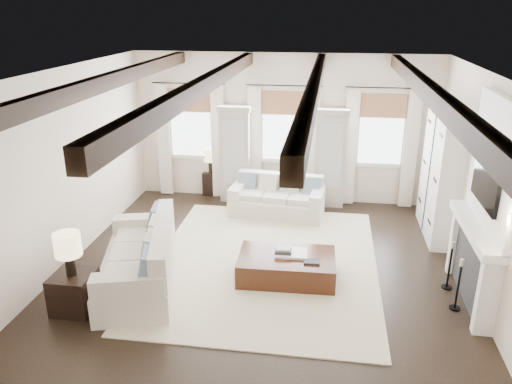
# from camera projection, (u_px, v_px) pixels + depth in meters

# --- Properties ---
(ground) EXTENTS (7.50, 7.50, 0.00)m
(ground) POSITION_uv_depth(u_px,v_px,m) (259.00, 283.00, 7.85)
(ground) COLOR black
(ground) RESTS_ON ground
(room_shell) EXTENTS (6.54, 7.54, 3.22)m
(room_shell) POSITION_uv_depth(u_px,v_px,m) (314.00, 154.00, 7.91)
(room_shell) COLOR #F1E0CA
(room_shell) RESTS_ON ground
(area_rug) EXTENTS (3.72, 4.69, 0.02)m
(area_rug) POSITION_uv_depth(u_px,v_px,m) (265.00, 262.00, 8.46)
(area_rug) COLOR beige
(area_rug) RESTS_ON ground
(sofa_back) EXTENTS (1.97, 1.03, 0.81)m
(sofa_back) POSITION_uv_depth(u_px,v_px,m) (277.00, 199.00, 10.36)
(sofa_back) COLOR silver
(sofa_back) RESTS_ON ground
(sofa_left) EXTENTS (1.60, 2.50, 0.99)m
(sofa_left) POSITION_uv_depth(u_px,v_px,m) (142.00, 261.00, 7.69)
(sofa_left) COLOR silver
(sofa_left) RESTS_ON ground
(ottoman) EXTENTS (1.55, 1.00, 0.40)m
(ottoman) POSITION_uv_depth(u_px,v_px,m) (287.00, 267.00, 7.92)
(ottoman) COLOR black
(ottoman) RESTS_ON ground
(tray) EXTENTS (0.51, 0.40, 0.04)m
(tray) POSITION_uv_depth(u_px,v_px,m) (291.00, 253.00, 7.90)
(tray) COLOR white
(tray) RESTS_ON ottoman
(book_lower) EXTENTS (0.27, 0.21, 0.04)m
(book_lower) POSITION_uv_depth(u_px,v_px,m) (283.00, 251.00, 7.87)
(book_lower) COLOR #262628
(book_lower) RESTS_ON tray
(book_upper) EXTENTS (0.23, 0.18, 0.03)m
(book_upper) POSITION_uv_depth(u_px,v_px,m) (283.00, 249.00, 7.88)
(book_upper) COLOR beige
(book_upper) RESTS_ON book_lower
(book_loose) EXTENTS (0.25, 0.19, 0.03)m
(book_loose) POSITION_uv_depth(u_px,v_px,m) (312.00, 262.00, 7.65)
(book_loose) COLOR #262628
(book_loose) RESTS_ON ottoman
(side_table_front) EXTENTS (0.56, 0.56, 0.56)m
(side_table_front) POSITION_uv_depth(u_px,v_px,m) (74.00, 292.00, 7.08)
(side_table_front) COLOR black
(side_table_front) RESTS_ON ground
(lamp_front) EXTENTS (0.37, 0.37, 0.63)m
(lamp_front) POSITION_uv_depth(u_px,v_px,m) (68.00, 247.00, 6.83)
(lamp_front) COLOR black
(lamp_front) RESTS_ON side_table_front
(side_table_back) EXTENTS (0.35, 0.35, 0.53)m
(side_table_back) POSITION_uv_depth(u_px,v_px,m) (212.00, 183.00, 11.49)
(side_table_back) COLOR black
(side_table_back) RESTS_ON ground
(lamp_back) EXTENTS (0.32, 0.32, 0.55)m
(lamp_back) POSITION_uv_depth(u_px,v_px,m) (211.00, 156.00, 11.27)
(lamp_back) COLOR black
(lamp_back) RESTS_ON side_table_back
(candlestick_near) EXTENTS (0.16, 0.16, 0.80)m
(candlestick_near) POSITION_uv_depth(u_px,v_px,m) (458.00, 289.00, 7.07)
(candlestick_near) COLOR black
(candlestick_near) RESTS_ON ground
(candlestick_far) EXTENTS (0.16, 0.16, 0.79)m
(candlestick_far) POSITION_uv_depth(u_px,v_px,m) (449.00, 269.00, 7.61)
(candlestick_far) COLOR black
(candlestick_far) RESTS_ON ground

